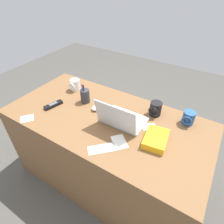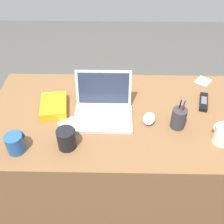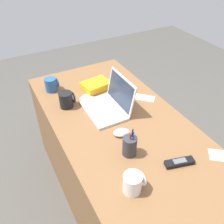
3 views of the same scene
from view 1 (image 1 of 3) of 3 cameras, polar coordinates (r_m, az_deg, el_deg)
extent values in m
plane|color=#4C4944|center=(2.00, -1.50, -18.63)|extent=(6.00, 6.00, 0.00)
cube|color=brown|center=(1.70, -1.71, -11.57)|extent=(1.57, 0.78, 0.76)
cube|color=silver|center=(1.40, 3.65, -2.26)|extent=(0.32, 0.21, 0.02)
cube|color=silver|center=(1.38, 3.28, -2.36)|extent=(0.26, 0.11, 0.00)
cube|color=silver|center=(1.44, 4.94, -0.51)|extent=(0.09, 0.05, 0.00)
cube|color=silver|center=(1.24, 0.95, -1.67)|extent=(0.31, 0.05, 0.21)
cube|color=#283347|center=(1.25, 1.07, -1.51)|extent=(0.28, 0.04, 0.18)
ellipsoid|color=white|center=(1.51, -4.54, 1.38)|extent=(0.09, 0.11, 0.04)
cylinder|color=white|center=(1.77, -11.11, 8.11)|extent=(0.09, 0.09, 0.10)
torus|color=white|center=(1.74, -12.20, 7.53)|extent=(0.07, 0.01, 0.07)
cylinder|color=#26518C|center=(1.46, 22.22, -1.58)|extent=(0.09, 0.09, 0.10)
torus|color=#26518C|center=(1.42, 21.80, -2.49)|extent=(0.07, 0.01, 0.07)
cylinder|color=black|center=(1.47, 13.09, 1.02)|extent=(0.09, 0.09, 0.11)
torus|color=black|center=(1.43, 12.38, 0.16)|extent=(0.08, 0.01, 0.08)
cube|color=black|center=(1.61, -17.36, 2.07)|extent=(0.08, 0.16, 0.02)
cube|color=#595B60|center=(1.61, -17.44, 2.45)|extent=(0.05, 0.07, 0.00)
cylinder|color=#333338|center=(1.58, -8.18, 4.83)|extent=(0.08, 0.08, 0.11)
cylinder|color=#1933B2|center=(1.56, -8.88, 5.93)|extent=(0.02, 0.02, 0.15)
cylinder|color=black|center=(1.55, -8.44, 5.71)|extent=(0.02, 0.01, 0.14)
cylinder|color=red|center=(1.57, -8.51, 5.87)|extent=(0.02, 0.03, 0.13)
cube|color=#F2AD19|center=(1.26, 13.14, -8.00)|extent=(0.17, 0.22, 0.05)
cube|color=white|center=(1.38, 11.19, -4.47)|extent=(0.12, 0.11, 0.00)
cube|color=white|center=(1.21, -3.21, -11.07)|extent=(0.17, 0.17, 0.00)
cube|color=white|center=(1.56, -24.42, -1.83)|extent=(0.12, 0.12, 0.00)
cube|color=white|center=(1.25, 2.26, -9.06)|extent=(0.15, 0.15, 0.00)
camera|label=2|loc=(2.09, 21.28, 38.85)|focal=42.98mm
camera|label=3|loc=(2.22, -19.94, 38.29)|focal=39.24mm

